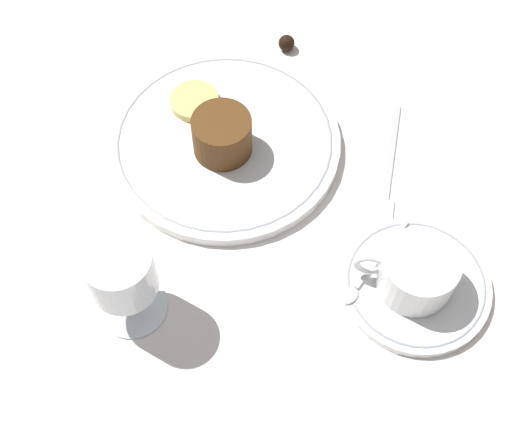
# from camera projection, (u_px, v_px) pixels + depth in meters

# --- Properties ---
(ground_plane) EXTENTS (3.00, 3.00, 0.00)m
(ground_plane) POSITION_uv_depth(u_px,v_px,m) (217.00, 185.00, 0.82)
(ground_plane) COLOR white
(dinner_plate) EXTENTS (0.27, 0.27, 0.01)m
(dinner_plate) POSITION_uv_depth(u_px,v_px,m) (222.00, 142.00, 0.84)
(dinner_plate) COLOR white
(dinner_plate) RESTS_ON ground_plane
(saucer) EXTENTS (0.16, 0.16, 0.01)m
(saucer) POSITION_uv_depth(u_px,v_px,m) (416.00, 284.00, 0.75)
(saucer) COLOR white
(saucer) RESTS_ON ground_plane
(coffee_cup) EXTENTS (0.11, 0.08, 0.05)m
(coffee_cup) POSITION_uv_depth(u_px,v_px,m) (417.00, 272.00, 0.72)
(coffee_cup) COLOR white
(coffee_cup) RESTS_ON saucer
(spoon) EXTENTS (0.07, 0.11, 0.00)m
(spoon) POSITION_uv_depth(u_px,v_px,m) (369.00, 270.00, 0.75)
(spoon) COLOR silver
(spoon) RESTS_ON saucer
(wine_glass) EXTENTS (0.07, 0.07, 0.11)m
(wine_glass) POSITION_uv_depth(u_px,v_px,m) (122.00, 276.00, 0.68)
(wine_glass) COLOR silver
(wine_glass) RESTS_ON ground_plane
(fork) EXTENTS (0.02, 0.19, 0.01)m
(fork) POSITION_uv_depth(u_px,v_px,m) (387.00, 183.00, 0.82)
(fork) COLOR silver
(fork) RESTS_ON ground_plane
(dessert_cake) EXTENTS (0.07, 0.07, 0.05)m
(dessert_cake) POSITION_uv_depth(u_px,v_px,m) (222.00, 135.00, 0.80)
(dessert_cake) COLOR #563314
(dessert_cake) RESTS_ON dinner_plate
(pineapple_slice) EXTENTS (0.06, 0.06, 0.01)m
(pineapple_slice) POSITION_uv_depth(u_px,v_px,m) (194.00, 101.00, 0.86)
(pineapple_slice) COLOR #EFE075
(pineapple_slice) RESTS_ON dinner_plate
(chocolate_truffle) EXTENTS (0.02, 0.02, 0.02)m
(chocolate_truffle) POSITION_uv_depth(u_px,v_px,m) (287.00, 43.00, 0.91)
(chocolate_truffle) COLOR black
(chocolate_truffle) RESTS_ON ground_plane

